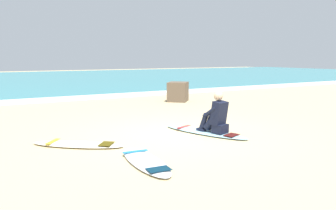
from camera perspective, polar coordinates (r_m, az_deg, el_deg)
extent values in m
plane|color=#CCB584|center=(7.89, 1.39, -4.92)|extent=(80.00, 80.00, 0.00)
cube|color=teal|center=(28.22, -22.02, 4.05)|extent=(80.00, 28.00, 0.10)
cube|color=white|center=(14.84, -14.25, 1.22)|extent=(80.00, 0.90, 0.11)
ellipsoid|color=#9ED1E5|center=(7.98, 6.26, -4.57)|extent=(1.23, 2.31, 0.07)
cube|color=red|center=(8.33, 2.67, -3.71)|extent=(0.48, 0.25, 0.01)
cube|color=#4A1311|center=(7.59, 10.79, -5.02)|extent=(0.42, 0.35, 0.01)
cube|color=black|center=(7.72, 8.89, -3.98)|extent=(0.38, 0.33, 0.20)
cylinder|color=black|center=(7.72, 7.37, -2.81)|extent=(0.25, 0.43, 0.43)
cylinder|color=black|center=(7.84, 6.11, -2.85)|extent=(0.18, 0.28, 0.42)
cube|color=black|center=(7.92, 5.67, -4.17)|extent=(0.15, 0.24, 0.05)
cylinder|color=black|center=(7.88, 8.26, -2.61)|extent=(0.25, 0.43, 0.43)
cylinder|color=black|center=(8.02, 7.14, -2.62)|extent=(0.18, 0.28, 0.42)
cube|color=black|center=(8.10, 6.74, -3.90)|extent=(0.15, 0.24, 0.05)
cube|color=black|center=(7.68, 8.71, -1.38)|extent=(0.40, 0.37, 0.57)
sphere|color=beige|center=(7.64, 8.59, 1.53)|extent=(0.21, 0.21, 0.21)
cylinder|color=black|center=(7.65, 7.19, -1.19)|extent=(0.19, 0.41, 0.31)
cylinder|color=black|center=(7.87, 8.43, -0.95)|extent=(0.19, 0.41, 0.31)
ellipsoid|color=silver|center=(5.78, -3.89, -9.52)|extent=(0.68, 1.84, 0.07)
cube|color=#1E7FB7|center=(6.22, -5.59, -7.88)|extent=(0.49, 0.14, 0.01)
cube|color=#0A2C40|center=(5.26, -1.58, -10.88)|extent=(0.38, 0.27, 0.01)
ellipsoid|color=#EFE5C6|center=(7.07, -15.18, -6.48)|extent=(1.81, 1.63, 0.07)
cube|color=gold|center=(7.30, -19.07, -5.88)|extent=(0.38, 0.43, 0.01)
cube|color=#4C400C|center=(6.83, -10.46, -6.51)|extent=(0.42, 0.43, 0.01)
cube|color=brown|center=(13.59, 1.70, 2.28)|extent=(1.11, 1.11, 0.78)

